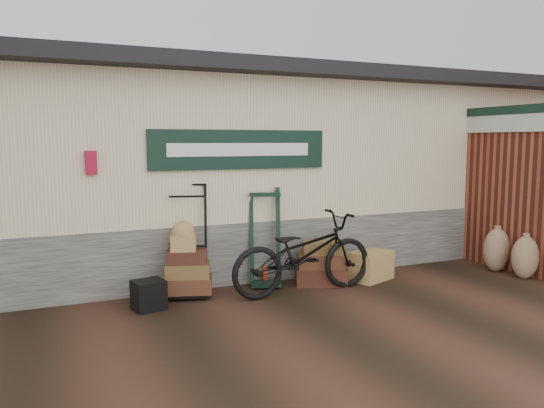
# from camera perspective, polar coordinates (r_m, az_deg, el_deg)

# --- Properties ---
(ground) EXTENTS (80.00, 80.00, 0.00)m
(ground) POSITION_cam_1_polar(r_m,az_deg,el_deg) (7.02, 1.84, -10.35)
(ground) COLOR black
(ground) RESTS_ON ground
(station_building) EXTENTS (14.40, 4.10, 3.20)m
(station_building) POSITION_cam_1_polar(r_m,az_deg,el_deg) (9.26, -5.57, 3.94)
(station_building) COLOR #4C4C47
(station_building) RESTS_ON ground
(brick_outbuilding) EXTENTS (1.71, 4.51, 2.62)m
(brick_outbuilding) POSITION_cam_1_polar(r_m,az_deg,el_deg) (10.54, 22.48, 2.10)
(brick_outbuilding) COLOR maroon
(brick_outbuilding) RESTS_ON ground
(porter_trolley) EXTENTS (0.90, 0.78, 1.52)m
(porter_trolley) POSITION_cam_1_polar(r_m,az_deg,el_deg) (7.24, -9.04, -3.70)
(porter_trolley) COLOR black
(porter_trolley) RESTS_ON ground
(green_barrow) EXTENTS (0.61, 0.57, 1.40)m
(green_barrow) POSITION_cam_1_polar(r_m,az_deg,el_deg) (7.62, -0.75, -3.57)
(green_barrow) COLOR black
(green_barrow) RESTS_ON ground
(suitcase_stack) EXTENTS (0.85, 0.70, 0.64)m
(suitcase_stack) POSITION_cam_1_polar(r_m,az_deg,el_deg) (7.76, 5.27, -6.26)
(suitcase_stack) COLOR #3C1D13
(suitcase_stack) RESTS_ON ground
(wicker_hamper) EXTENTS (0.76, 0.63, 0.43)m
(wicker_hamper) POSITION_cam_1_polar(r_m,az_deg,el_deg) (8.12, 10.54, -6.53)
(wicker_hamper) COLOR #9C713E
(wicker_hamper) RESTS_ON ground
(black_trunk) EXTENTS (0.42, 0.38, 0.37)m
(black_trunk) POSITION_cam_1_polar(r_m,az_deg,el_deg) (6.79, -13.13, -9.50)
(black_trunk) COLOR black
(black_trunk) RESTS_ON ground
(bicycle) EXTENTS (0.79, 2.12, 1.22)m
(bicycle) POSITION_cam_1_polar(r_m,az_deg,el_deg) (7.22, 3.41, -4.88)
(bicycle) COLOR black
(bicycle) RESTS_ON ground
(burlap_sack_left) EXTENTS (0.47, 0.41, 0.69)m
(burlap_sack_left) POSITION_cam_1_polar(r_m,az_deg,el_deg) (9.19, 23.01, -4.56)
(burlap_sack_left) COLOR #896A4A
(burlap_sack_left) RESTS_ON ground
(burlap_sack_right) EXTENTS (0.50, 0.46, 0.65)m
(burlap_sack_right) POSITION_cam_1_polar(r_m,az_deg,el_deg) (8.87, 25.58, -5.21)
(burlap_sack_right) COLOR #896A4A
(burlap_sack_right) RESTS_ON ground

